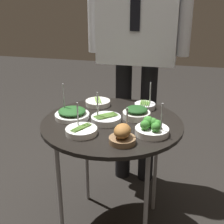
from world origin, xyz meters
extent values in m
cylinder|color=black|center=(0.00, 0.00, 0.63)|extent=(0.68, 0.68, 0.02)
cylinder|color=gray|center=(0.20, -0.20, 0.31)|extent=(0.02, 0.02, 0.62)
cylinder|color=gray|center=(-0.20, -0.20, 0.31)|extent=(0.02, 0.02, 0.62)
cylinder|color=gray|center=(0.20, 0.20, 0.31)|extent=(0.02, 0.02, 0.62)
cylinder|color=gray|center=(-0.20, 0.20, 0.31)|extent=(0.02, 0.02, 0.62)
cylinder|color=silver|center=(0.11, 0.07, 0.65)|extent=(0.14, 0.14, 0.03)
ellipsoid|color=#194219|center=(0.11, 0.07, 0.68)|extent=(0.11, 0.11, 0.03)
cylinder|color=white|center=(-0.20, 0.00, 0.65)|extent=(0.17, 0.17, 0.02)
ellipsoid|color=#1E4C1E|center=(-0.20, 0.00, 0.67)|extent=(0.14, 0.14, 0.03)
cylinder|color=#ADADB2|center=(-0.25, 0.01, 0.72)|extent=(0.01, 0.01, 0.17)
cylinder|color=silver|center=(-0.03, -0.01, 0.65)|extent=(0.14, 0.14, 0.03)
ellipsoid|color=#5B8938|center=(-0.01, -0.03, 0.67)|extent=(0.09, 0.09, 0.01)
ellipsoid|color=#5B8938|center=(-0.02, -0.02, 0.67)|extent=(0.09, 0.09, 0.01)
ellipsoid|color=#5B8938|center=(-0.03, -0.01, 0.67)|extent=(0.09, 0.09, 0.01)
ellipsoid|color=#5B8938|center=(-0.03, -0.01, 0.67)|extent=(0.09, 0.09, 0.01)
ellipsoid|color=#5B8938|center=(-0.04, 0.00, 0.67)|extent=(0.09, 0.09, 0.01)
cylinder|color=#ADADB2|center=(-0.06, -0.03, 0.71)|extent=(0.01, 0.01, 0.15)
cylinder|color=white|center=(-0.10, -0.16, 0.65)|extent=(0.14, 0.14, 0.03)
ellipsoid|color=#5B8938|center=(-0.09, -0.17, 0.67)|extent=(0.06, 0.11, 0.01)
ellipsoid|color=#5B8938|center=(-0.10, -0.16, 0.67)|extent=(0.06, 0.11, 0.01)
ellipsoid|color=#5B8938|center=(-0.11, -0.16, 0.67)|extent=(0.06, 0.11, 0.01)
cylinder|color=#ADADB2|center=(-0.12, -0.13, 0.70)|extent=(0.01, 0.01, 0.13)
cylinder|color=silver|center=(-0.13, 0.20, 0.65)|extent=(0.14, 0.14, 0.03)
ellipsoid|color=olive|center=(-0.12, 0.21, 0.67)|extent=(0.05, 0.11, 0.01)
ellipsoid|color=olive|center=(-0.13, 0.20, 0.67)|extent=(0.05, 0.11, 0.01)
ellipsoid|color=olive|center=(-0.14, 0.20, 0.67)|extent=(0.05, 0.11, 0.01)
cylinder|color=white|center=(0.20, -0.09, 0.65)|extent=(0.15, 0.15, 0.03)
sphere|color=#387F2D|center=(0.22, -0.09, 0.69)|extent=(0.04, 0.04, 0.04)
sphere|color=#387F2D|center=(0.20, -0.08, 0.69)|extent=(0.04, 0.04, 0.04)
sphere|color=#387F2D|center=(0.18, -0.08, 0.69)|extent=(0.05, 0.05, 0.05)
sphere|color=#387F2D|center=(0.17, -0.11, 0.69)|extent=(0.04, 0.04, 0.04)
sphere|color=#387F2D|center=(0.22, -0.12, 0.69)|extent=(0.04, 0.04, 0.04)
cylinder|color=#ADADB2|center=(0.24, -0.10, 0.71)|extent=(0.01, 0.01, 0.15)
cylinder|color=brown|center=(0.09, -0.20, 0.65)|extent=(0.11, 0.11, 0.03)
ellipsoid|color=#93602D|center=(0.09, -0.20, 0.69)|extent=(0.07, 0.09, 0.06)
cylinder|color=#ADADB2|center=(0.11, -0.18, 0.71)|extent=(0.01, 0.01, 0.14)
cylinder|color=silver|center=(0.13, 0.21, 0.65)|extent=(0.11, 0.11, 0.03)
ellipsoid|color=#5B8938|center=(0.15, 0.22, 0.67)|extent=(0.01, 0.09, 0.01)
ellipsoid|color=#5B8938|center=(0.14, 0.22, 0.67)|extent=(0.01, 0.09, 0.01)
ellipsoid|color=#5B8938|center=(0.13, 0.21, 0.67)|extent=(0.01, 0.09, 0.01)
ellipsoid|color=#5B8938|center=(0.12, 0.21, 0.67)|extent=(0.01, 0.09, 0.01)
ellipsoid|color=#5B8938|center=(0.11, 0.21, 0.67)|extent=(0.01, 0.09, 0.01)
cylinder|color=#ADADB2|center=(0.15, 0.23, 0.71)|extent=(0.01, 0.01, 0.14)
cylinder|color=black|center=(-0.05, 0.52, 0.41)|extent=(0.10, 0.10, 0.82)
cylinder|color=black|center=(0.11, 0.52, 0.41)|extent=(0.10, 0.10, 0.82)
cube|color=silver|center=(0.03, 0.52, 1.12)|extent=(0.46, 0.22, 0.61)
cylinder|color=silver|center=(-0.24, 0.52, 1.15)|extent=(0.07, 0.07, 0.56)
cylinder|color=silver|center=(0.30, 0.52, 1.15)|extent=(0.07, 0.07, 0.56)
camera|label=1|loc=(0.32, -1.34, 1.24)|focal=50.00mm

